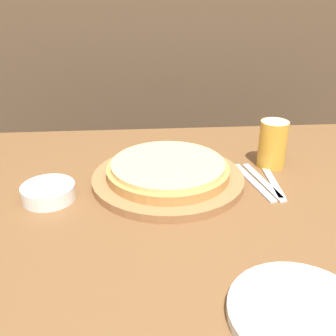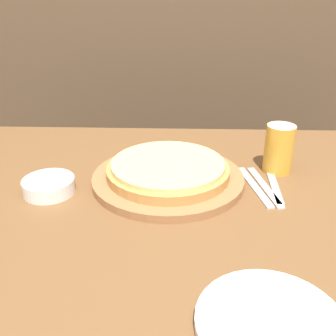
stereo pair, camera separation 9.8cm
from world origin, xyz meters
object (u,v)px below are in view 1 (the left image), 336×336
side_bowl (49,192)px  beer_glass (273,142)px  dinner_plate (301,314)px  dinner_knife (263,182)px  spoon (272,181)px  fork (253,182)px  pizza_on_board (168,174)px

side_bowl → beer_glass: bearing=13.6°
dinner_plate → dinner_knife: 0.45m
side_bowl → spoon: size_ratio=0.70×
dinner_knife → spoon: 0.02m
side_bowl → fork: (0.50, 0.04, -0.02)m
pizza_on_board → spoon: bearing=-4.3°
beer_glass → fork: 0.14m
beer_glass → pizza_on_board: bearing=-165.2°
pizza_on_board → side_bowl: bearing=-167.5°
dinner_plate → side_bowl: 0.60m
dinner_plate → side_bowl: (-0.45, 0.40, 0.01)m
pizza_on_board → beer_glass: (0.29, 0.08, 0.05)m
side_bowl → dinner_knife: bearing=4.7°
side_bowl → dinner_knife: size_ratio=0.60×
pizza_on_board → spoon: pizza_on_board is taller
beer_glass → dinner_plate: beer_glass is taller
spoon → pizza_on_board: bearing=175.7°
beer_glass → spoon: 0.12m
dinner_plate → spoon: 0.45m
dinner_knife → fork: bearing=180.0°
pizza_on_board → side_bowl: size_ratio=3.09×
pizza_on_board → fork: size_ratio=1.85×
spoon → dinner_knife: bearing=-180.0°
pizza_on_board → dinner_knife: 0.24m
beer_glass → fork: (-0.07, -0.10, -0.07)m
dinner_plate → beer_glass: bearing=77.2°
dinner_knife → spoon: bearing=0.0°
dinner_plate → fork: size_ratio=1.09×
fork → spoon: same height
beer_glass → dinner_knife: 0.13m
dinner_knife → spoon: same height
beer_glass → dinner_plate: size_ratio=0.57×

